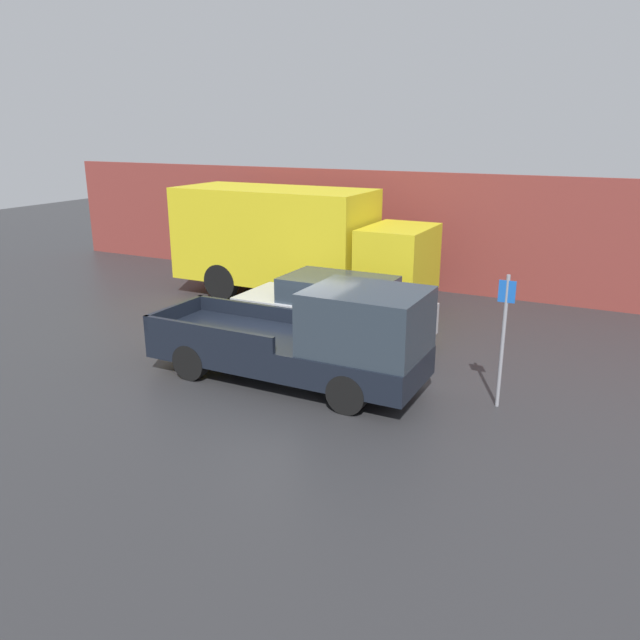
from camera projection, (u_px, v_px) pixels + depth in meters
ground_plane at (285, 368)px, 13.58m from camera, size 60.00×60.00×0.00m
building_wall at (410, 231)px, 19.91m from camera, size 28.00×0.15×3.69m
pickup_truck at (314, 340)px, 12.34m from camera, size 5.73×1.94×2.13m
car at (334, 309)px, 14.93m from camera, size 4.67×1.88×1.63m
delivery_truck at (293, 240)px, 18.63m from camera, size 7.81×2.60×3.28m
parking_sign at (503, 334)px, 11.29m from camera, size 0.30×0.07×2.52m
newspaper_box at (255, 257)px, 22.49m from camera, size 0.45×0.40×1.10m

